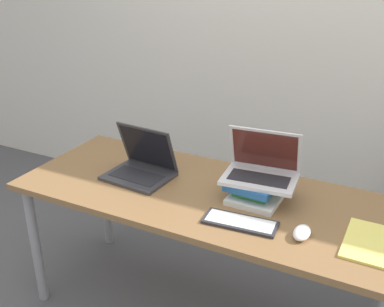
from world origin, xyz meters
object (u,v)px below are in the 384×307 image
object	(u,v)px
laptop_left	(141,166)
notepad	(374,244)
book_stack	(256,188)
wireless_keyboard	(240,222)
mouse	(302,233)
laptop_on_books	(261,169)

from	to	relation	value
laptop_left	notepad	world-z (taller)	laptop_left
book_stack	notepad	world-z (taller)	book_stack
wireless_keyboard	mouse	bearing A→B (deg)	4.93
mouse	book_stack	bearing A→B (deg)	140.28
wireless_keyboard	book_stack	bearing A→B (deg)	94.50
notepad	wireless_keyboard	bearing A→B (deg)	-169.60
laptop_on_books	mouse	xyz separation A→B (m)	(0.25, -0.23, -0.12)
laptop_left	wireless_keyboard	size ratio (longest dim) A/B	1.06
book_stack	laptop_on_books	size ratio (longest dim) A/B	0.79
laptop_left	book_stack	distance (m)	0.57
wireless_keyboard	notepad	world-z (taller)	wireless_keyboard
wireless_keyboard	notepad	distance (m)	0.51
laptop_on_books	wireless_keyboard	distance (m)	0.28
laptop_left	laptop_on_books	world-z (taller)	laptop_on_books
laptop_on_books	wireless_keyboard	xyz separation A→B (m)	(0.00, -0.25, -0.13)
laptop_left	wireless_keyboard	bearing A→B (deg)	-17.65
laptop_left	notepad	size ratio (longest dim) A/B	1.13
book_stack	mouse	world-z (taller)	book_stack
laptop_on_books	mouse	world-z (taller)	laptop_on_books
wireless_keyboard	laptop_left	bearing A→B (deg)	162.35
book_stack	mouse	bearing A→B (deg)	-39.72
laptop_on_books	notepad	distance (m)	0.55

